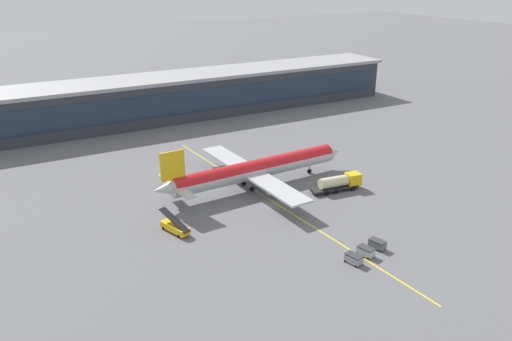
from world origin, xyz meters
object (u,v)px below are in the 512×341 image
belt_loader (175,227)px  baggage_cart_2 (377,244)px  main_airliner (256,169)px  baggage_cart_1 (366,251)px  baggage_cart_0 (354,259)px  fuel_tanker (339,182)px

belt_loader → baggage_cart_2: 34.05m
main_airliner → baggage_cart_1: (2.03, -32.22, -3.10)m
main_airliner → baggage_cart_0: 33.20m
belt_loader → baggage_cart_1: (23.68, -21.87, -0.21)m
main_airliner → baggage_cart_2: bearing=-80.7°
baggage_cart_0 → baggage_cart_1: 3.20m
main_airliner → baggage_cart_2: main_airliner is taller
baggage_cart_0 → belt_loader: bearing=132.2°
main_airliner → baggage_cart_0: bearing=-91.8°
fuel_tanker → baggage_cart_0: fuel_tanker is taller
fuel_tanker → baggage_cart_2: fuel_tanker is taller
main_airliner → baggage_cart_2: size_ratio=15.22×
fuel_tanker → belt_loader: belt_loader is taller
baggage_cart_0 → baggage_cart_2: (6.19, 1.64, 0.00)m
belt_loader → baggage_cart_0: 30.63m
baggage_cart_1 → baggage_cart_2: bearing=14.9°
belt_loader → baggage_cart_2: bearing=-38.2°
fuel_tanker → baggage_cart_1: (-11.92, -22.25, -0.96)m
baggage_cart_1 → baggage_cart_2: size_ratio=1.00×
fuel_tanker → baggage_cart_2: (-8.82, -21.43, -0.96)m
belt_loader → baggage_cart_2: size_ratio=2.36×
fuel_tanker → main_airliner: bearing=144.5°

